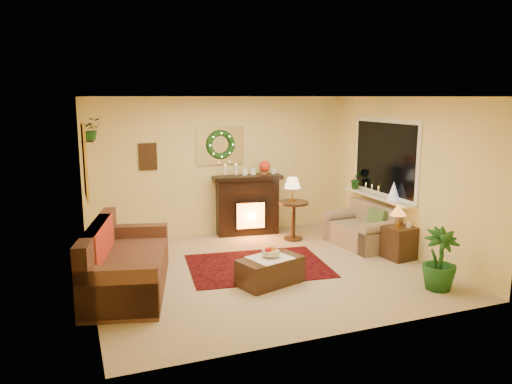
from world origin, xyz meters
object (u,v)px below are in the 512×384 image
object	(u,v)px
sofa	(128,259)
loveseat	(360,222)
fireplace	(247,206)
coffee_table	(270,270)
side_table_round	(293,222)
end_table_square	(399,242)

from	to	relation	value
sofa	loveseat	bearing A→B (deg)	22.95
fireplace	coffee_table	xyz separation A→B (m)	(-0.60, -2.60, -0.34)
sofa	coffee_table	distance (m)	1.96
side_table_round	sofa	bearing A→B (deg)	-155.64
end_table_square	coffee_table	size ratio (longest dim) A/B	0.59
sofa	side_table_round	xyz separation A→B (m)	(3.14, 1.42, -0.10)
end_table_square	coffee_table	world-z (taller)	end_table_square
side_table_round	end_table_square	size ratio (longest dim) A/B	1.35
loveseat	end_table_square	world-z (taller)	loveseat
side_table_round	coffee_table	size ratio (longest dim) A/B	0.80
side_table_round	end_table_square	xyz separation A→B (m)	(1.14, -1.62, -0.06)
coffee_table	fireplace	bearing A→B (deg)	59.75
sofa	side_table_round	world-z (taller)	sofa
loveseat	coffee_table	world-z (taller)	loveseat
fireplace	loveseat	xyz separation A→B (m)	(1.60, -1.45, -0.13)
coffee_table	side_table_round	bearing A→B (deg)	39.45
side_table_round	end_table_square	bearing A→B (deg)	-55.02
sofa	end_table_square	xyz separation A→B (m)	(4.27, -0.20, -0.16)
fireplace	loveseat	distance (m)	2.16
fireplace	end_table_square	bearing A→B (deg)	-45.14
end_table_square	coffee_table	distance (m)	2.41
fireplace	side_table_round	xyz separation A→B (m)	(0.66, -0.68, -0.22)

